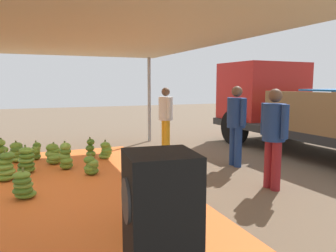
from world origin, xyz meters
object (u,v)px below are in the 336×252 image
at_px(banana_bunch_8, 16,153).
at_px(cargo_truck_main, 313,107).
at_px(banana_bunch_7, 91,149).
at_px(worker_2, 274,131).
at_px(banana_bunch_4, 26,161).
at_px(worker_0, 236,120).
at_px(banana_bunch_9, 23,186).
at_px(banana_bunch_10, 5,167).
at_px(banana_bunch_13, 2,151).
at_px(speaker_stack, 161,239).
at_px(banana_bunch_3, 91,166).
at_px(banana_bunch_14, 106,151).
at_px(banana_bunch_6, 36,152).
at_px(worker_1, 166,114).
at_px(banana_bunch_5, 66,157).
at_px(banana_bunch_1, 155,207).
at_px(banana_bunch_12, 145,221).
at_px(banana_bunch_2, 54,154).

xyz_separation_m(banana_bunch_8, cargo_truck_main, (1.69, 7.05, 0.95)).
relative_size(banana_bunch_7, worker_2, 0.29).
height_order(banana_bunch_4, worker_0, worker_0).
xyz_separation_m(banana_bunch_9, banana_bunch_10, (-1.15, -0.32, 0.05)).
distance_m(banana_bunch_13, cargo_truck_main, 7.71).
bearing_deg(speaker_stack, banana_bunch_4, -168.39).
bearing_deg(banana_bunch_3, banana_bunch_14, 156.76).
xyz_separation_m(banana_bunch_6, worker_1, (0.11, 3.23, 0.78)).
xyz_separation_m(banana_bunch_5, banana_bunch_9, (1.55, -0.77, -0.07)).
distance_m(banana_bunch_1, banana_bunch_10, 3.33).
height_order(banana_bunch_10, banana_bunch_14, banana_bunch_10).
height_order(banana_bunch_10, banana_bunch_12, banana_bunch_10).
relative_size(banana_bunch_3, banana_bunch_6, 0.93).
bearing_deg(banana_bunch_13, worker_2, 47.46).
xyz_separation_m(banana_bunch_5, banana_bunch_13, (-1.44, -1.30, -0.04)).
xyz_separation_m(banana_bunch_12, speaker_stack, (1.29, -0.31, 0.43)).
relative_size(banana_bunch_3, banana_bunch_14, 0.92).
height_order(banana_bunch_10, worker_2, worker_2).
distance_m(banana_bunch_10, worker_0, 4.64).
xyz_separation_m(banana_bunch_4, banana_bunch_6, (-1.17, 0.19, -0.05)).
bearing_deg(worker_1, banana_bunch_10, -68.59).
bearing_deg(banana_bunch_5, banana_bunch_4, -91.26).
distance_m(banana_bunch_8, banana_bunch_12, 4.86).
bearing_deg(banana_bunch_2, banana_bunch_3, 27.58).
bearing_deg(cargo_truck_main, banana_bunch_6, -105.09).
distance_m(banana_bunch_2, banana_bunch_14, 1.18).
relative_size(banana_bunch_4, worker_2, 0.34).
xyz_separation_m(banana_bunch_2, banana_bunch_6, (-0.61, -0.36, -0.02)).
height_order(banana_bunch_7, cargo_truck_main, cargo_truck_main).
xyz_separation_m(cargo_truck_main, worker_2, (2.01, -2.96, -0.18)).
bearing_deg(worker_2, banana_bunch_2, -133.85).
bearing_deg(banana_bunch_8, banana_bunch_7, 85.98).
relative_size(banana_bunch_3, banana_bunch_12, 0.89).
bearing_deg(banana_bunch_13, speaker_stack, 13.83).
distance_m(banana_bunch_5, banana_bunch_8, 1.47).
relative_size(banana_bunch_1, banana_bunch_3, 1.08).
distance_m(banana_bunch_2, banana_bunch_3, 1.35).
bearing_deg(worker_2, banana_bunch_7, -145.64).
distance_m(banana_bunch_2, banana_bunch_12, 4.17).
relative_size(worker_1, worker_2, 0.99).
distance_m(banana_bunch_10, banana_bunch_13, 1.85).
height_order(banana_bunch_8, banana_bunch_10, banana_bunch_10).
relative_size(banana_bunch_1, banana_bunch_13, 0.86).
bearing_deg(banana_bunch_14, banana_bunch_5, -55.65).
bearing_deg(banana_bunch_14, banana_bunch_8, -102.49).
bearing_deg(worker_0, banana_bunch_9, -83.22).
height_order(banana_bunch_6, banana_bunch_9, banana_bunch_9).
distance_m(banana_bunch_7, banana_bunch_14, 0.44).
height_order(worker_2, speaker_stack, worker_2).
bearing_deg(banana_bunch_13, worker_1, 84.75).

